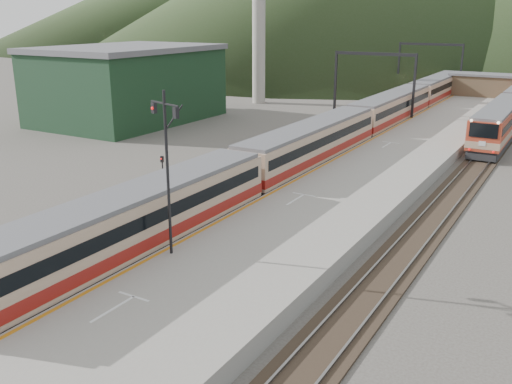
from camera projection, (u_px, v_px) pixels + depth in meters
The scene contains 13 objects.
track_main at pixel (346, 150), 52.42m from camera, with size 2.60×200.00×0.23m.
track_far at pixel (297, 144), 54.83m from camera, with size 2.60×200.00×0.23m.
track_second at pixel (477, 166), 46.88m from camera, with size 2.60×200.00×0.23m.
platform at pixel (400, 158), 47.95m from camera, with size 8.00×100.00×1.00m, color gray.
gantry_near at pixel (374, 74), 64.51m from camera, with size 9.55×0.25×8.00m.
gantry_far at pixel (430, 60), 85.11m from camera, with size 9.55×0.25×8.00m.
warehouse at pixel (128, 84), 66.30m from camera, with size 14.50×20.50×8.60m.
station_shed at pixel (485, 85), 80.29m from camera, with size 9.40×4.40×3.10m.
main_train at pixel (358, 124), 54.09m from camera, with size 3.02×82.68×3.68m.
signal_mast at pixel (167, 158), 26.12m from camera, with size 2.11×0.82×7.83m.
short_signal_a at pixel (22, 247), 27.02m from camera, with size 0.23×0.18×2.27m.
short_signal_b at pixel (288, 141), 49.71m from camera, with size 0.27×0.23×2.27m.
short_signal_c at pixel (162, 167), 41.24m from camera, with size 0.26×0.23×2.27m.
Camera 1 is at (18.70, -8.36, 12.02)m, focal length 40.00 mm.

